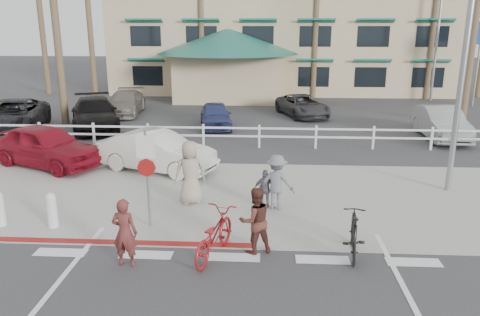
# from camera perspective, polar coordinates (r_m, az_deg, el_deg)

# --- Properties ---
(ground) EXTENTS (140.00, 140.00, 0.00)m
(ground) POSITION_cam_1_polar(r_m,az_deg,el_deg) (10.29, -1.05, -13.64)
(ground) COLOR #333335
(sidewalk_plaza) EXTENTS (22.00, 7.00, 0.01)m
(sidewalk_plaza) POSITION_cam_1_polar(r_m,az_deg,el_deg) (14.36, 0.31, -4.74)
(sidewalk_plaza) COLOR gray
(sidewalk_plaza) RESTS_ON ground
(cross_street) EXTENTS (40.00, 5.00, 0.01)m
(cross_street) POSITION_cam_1_polar(r_m,az_deg,el_deg) (18.16, 0.98, -0.30)
(cross_street) COLOR #333335
(cross_street) RESTS_ON ground
(parking_lot) EXTENTS (50.00, 16.00, 0.01)m
(parking_lot) POSITION_cam_1_polar(r_m,az_deg,el_deg) (27.40, 1.80, 5.25)
(parking_lot) COLOR #333335
(parking_lot) RESTS_ON ground
(curb_red) EXTENTS (7.00, 0.25, 0.02)m
(curb_red) POSITION_cam_1_polar(r_m,az_deg,el_deg) (11.91, -15.36, -9.87)
(curb_red) COLOR maroon
(curb_red) RESTS_ON ground
(rail_fence) EXTENTS (29.40, 0.16, 1.00)m
(rail_fence) POSITION_cam_1_polar(r_m,az_deg,el_deg) (19.95, 2.66, 2.65)
(rail_fence) COLOR silver
(rail_fence) RESTS_ON ground
(building) EXTENTS (28.00, 16.00, 11.30)m
(building) POSITION_cam_1_polar(r_m,az_deg,el_deg) (39.95, 5.41, 16.68)
(building) COLOR #D0B68E
(building) RESTS_ON ground
(sign_post) EXTENTS (0.50, 0.10, 2.90)m
(sign_post) POSITION_cam_1_polar(r_m,az_deg,el_deg) (12.08, -11.24, -1.86)
(sign_post) COLOR gray
(sign_post) RESTS_ON ground
(bollard_0) EXTENTS (0.26, 0.26, 0.95)m
(bollard_0) POSITION_cam_1_polar(r_m,az_deg,el_deg) (13.06, -21.96, -5.91)
(bollard_0) COLOR silver
(bollard_0) RESTS_ON ground
(streetlight_0) EXTENTS (0.60, 2.00, 9.00)m
(streetlight_0) POSITION_cam_1_polar(r_m,az_deg,el_deg) (15.55, 25.84, 12.27)
(streetlight_0) COLOR gray
(streetlight_0) RESTS_ON ground
(streetlight_1) EXTENTS (0.60, 2.00, 9.50)m
(streetlight_1) POSITION_cam_1_polar(r_m,az_deg,el_deg) (34.81, 23.00, 14.18)
(streetlight_1) COLOR gray
(streetlight_1) RESTS_ON ground
(info_sign) EXTENTS (1.20, 0.16, 5.60)m
(info_sign) POSITION_cam_1_polar(r_m,az_deg,el_deg) (33.74, 27.00, 10.37)
(info_sign) COLOR navy
(info_sign) RESTS_ON ground
(palm_1) EXTENTS (4.00, 4.00, 13.00)m
(palm_1) POSITION_cam_1_polar(r_m,az_deg,el_deg) (36.25, -18.05, 17.44)
(palm_1) COLOR #205323
(palm_1) RESTS_ON ground
(palm_5) EXTENTS (4.00, 4.00, 13.00)m
(palm_5) POSITION_cam_1_polar(r_m,az_deg,el_deg) (34.11, 9.33, 18.12)
(palm_5) COLOR #205323
(palm_5) RESTS_ON ground
(palm_10) EXTENTS (4.00, 4.00, 12.00)m
(palm_10) POSITION_cam_1_polar(r_m,az_deg,el_deg) (26.22, -21.75, 16.87)
(palm_10) COLOR #205323
(palm_10) RESTS_ON ground
(bike_red) EXTENTS (1.23, 2.12, 1.05)m
(bike_red) POSITION_cam_1_polar(r_m,az_deg,el_deg) (10.68, -3.23, -9.30)
(bike_red) COLOR maroon
(bike_red) RESTS_ON ground
(rider_red) EXTENTS (0.60, 0.43, 1.55)m
(rider_red) POSITION_cam_1_polar(r_m,az_deg,el_deg) (10.48, -13.88, -8.82)
(rider_red) COLOR #5D2724
(rider_red) RESTS_ON ground
(bike_black) EXTENTS (0.72, 1.79, 1.05)m
(bike_black) POSITION_cam_1_polar(r_m,az_deg,el_deg) (11.02, 13.70, -8.97)
(bike_black) COLOR black
(bike_black) RESTS_ON ground
(rider_black) EXTENTS (0.94, 0.84, 1.58)m
(rider_black) POSITION_cam_1_polar(r_m,az_deg,el_deg) (10.73, 1.86, -7.62)
(rider_black) COLOR #522922
(rider_black) RESTS_ON ground
(pedestrian_a) EXTENTS (1.13, 0.79, 1.61)m
(pedestrian_a) POSITION_cam_1_polar(r_m,az_deg,el_deg) (13.22, 4.47, -2.98)
(pedestrian_a) COLOR slate
(pedestrian_a) RESTS_ON ground
(pedestrian_child) EXTENTS (0.68, 0.30, 1.14)m
(pedestrian_child) POSITION_cam_1_polar(r_m,az_deg,el_deg) (13.35, 3.10, -3.82)
(pedestrian_child) COLOR #5C5B64
(pedestrian_child) RESTS_ON ground
(pedestrian_b) EXTENTS (1.07, 0.88, 1.88)m
(pedestrian_b) POSITION_cam_1_polar(r_m,az_deg,el_deg) (13.68, -6.09, -1.76)
(pedestrian_b) COLOR gray
(pedestrian_b) RESTS_ON ground
(car_white_sedan) EXTENTS (4.58, 2.95, 1.42)m
(car_white_sedan) POSITION_cam_1_polar(r_m,az_deg,el_deg) (16.98, -10.09, 0.78)
(car_white_sedan) COLOR silver
(car_white_sedan) RESTS_ON ground
(car_red_compact) EXTENTS (4.88, 3.55, 1.54)m
(car_red_compact) POSITION_cam_1_polar(r_m,az_deg,el_deg) (18.73, -22.61, 1.40)
(car_red_compact) COLOR maroon
(car_red_compact) RESTS_ON ground
(lot_car_0) EXTENTS (3.67, 5.96, 1.54)m
(lot_car_0) POSITION_cam_1_polar(r_m,az_deg,el_deg) (25.60, -26.00, 4.63)
(lot_car_0) COLOR black
(lot_car_0) RESTS_ON ground
(lot_car_1) EXTENTS (4.01, 5.75, 1.55)m
(lot_car_1) POSITION_cam_1_polar(r_m,az_deg,el_deg) (24.78, -17.30, 5.21)
(lot_car_1) COLOR black
(lot_car_1) RESTS_ON ground
(lot_car_2) EXTENTS (2.10, 3.95, 1.28)m
(lot_car_2) POSITION_cam_1_polar(r_m,az_deg,el_deg) (23.95, -3.01, 5.23)
(lot_car_2) COLOR navy
(lot_car_2) RESTS_ON ground
(lot_car_3) EXTENTS (1.68, 4.51, 1.47)m
(lot_car_3) POSITION_cam_1_polar(r_m,az_deg,el_deg) (23.45, 23.29, 3.96)
(lot_car_3) COLOR gray
(lot_car_3) RESTS_ON ground
(lot_car_4) EXTENTS (2.31, 4.81, 1.35)m
(lot_car_4) POSITION_cam_1_polar(r_m,az_deg,el_deg) (28.39, -13.86, 6.55)
(lot_car_4) COLOR slate
(lot_car_4) RESTS_ON ground
(lot_car_5) EXTENTS (3.30, 4.79, 1.22)m
(lot_car_5) POSITION_cam_1_polar(r_m,az_deg,el_deg) (27.23, 7.63, 6.34)
(lot_car_5) COLOR #333436
(lot_car_5) RESTS_ON ground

